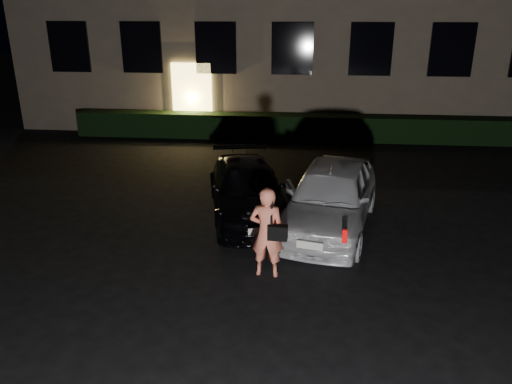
# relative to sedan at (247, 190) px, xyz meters

# --- Properties ---
(ground) EXTENTS (80.00, 80.00, 0.00)m
(ground) POSITION_rel_sedan_xyz_m (0.73, -3.78, -0.56)
(ground) COLOR black
(ground) RESTS_ON ground
(hedge) EXTENTS (15.00, 0.70, 0.85)m
(hedge) POSITION_rel_sedan_xyz_m (0.73, 6.72, -0.14)
(hedge) COLOR black
(hedge) RESTS_ON ground
(sedan) EXTENTS (2.38, 4.12, 1.12)m
(sedan) POSITION_rel_sedan_xyz_m (0.00, 0.00, 0.00)
(sedan) COLOR black
(sedan) RESTS_ON ground
(hatch) EXTENTS (2.47, 4.32, 1.39)m
(hatch) POSITION_rel_sedan_xyz_m (1.79, -0.57, 0.13)
(hatch) COLOR white
(hatch) RESTS_ON ground
(man) EXTENTS (0.66, 0.43, 1.60)m
(man) POSITION_rel_sedan_xyz_m (0.63, -2.65, 0.24)
(man) COLOR #FF8062
(man) RESTS_ON ground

